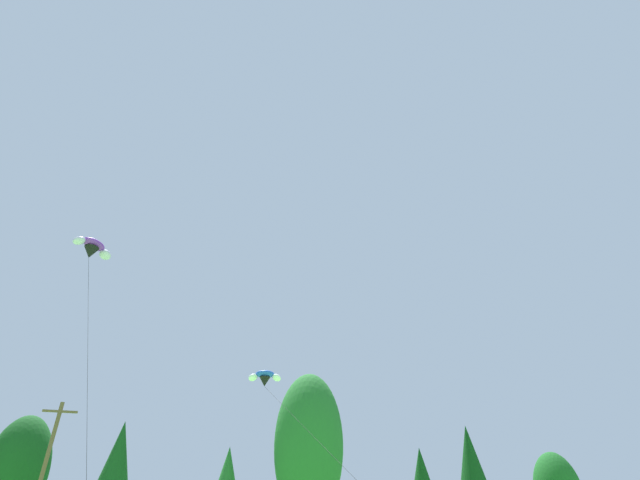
# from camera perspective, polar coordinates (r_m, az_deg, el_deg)

# --- Properties ---
(treeline_tree_c) EXTENTS (4.82, 4.82, 11.17)m
(treeline_tree_c) POSITION_cam_1_polar(r_m,az_deg,el_deg) (48.45, -32.53, -22.37)
(treeline_tree_c) COLOR #472D19
(treeline_tree_c) RESTS_ON ground_plane
(treeline_tree_d) EXTENTS (3.94, 3.94, 10.64)m
(treeline_tree_d) POSITION_cam_1_polar(r_m,az_deg,el_deg) (44.62, -23.27, -24.22)
(treeline_tree_d) COLOR #472D19
(treeline_tree_d) RESTS_ON ground_plane
(treeline_tree_f) EXTENTS (5.97, 5.97, 15.43)m
(treeline_tree_f) POSITION_cam_1_polar(r_m,az_deg,el_deg) (45.01, -1.35, -23.13)
(treeline_tree_f) COLOR #472D19
(treeline_tree_f) RESTS_ON ground_plane
(treeline_tree_h) EXTENTS (4.27, 4.27, 12.12)m
(treeline_tree_h) POSITION_cam_1_polar(r_m,az_deg,el_deg) (52.62, 17.72, -25.12)
(treeline_tree_h) COLOR #472D19
(treeline_tree_h) RESTS_ON ground_plane
(parafoil_kite_high_purple) EXTENTS (5.76, 9.48, 15.26)m
(parafoil_kite_high_purple) POSITION_cam_1_polar(r_m,az_deg,el_deg) (30.41, -25.47, -0.91)
(parafoil_kite_high_purple) COLOR purple
(parafoil_kite_mid_blue_white) EXTENTS (3.69, 18.36, 10.13)m
(parafoil_kite_mid_blue_white) POSITION_cam_1_polar(r_m,az_deg,el_deg) (31.39, -6.57, -15.99)
(parafoil_kite_mid_blue_white) COLOR blue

